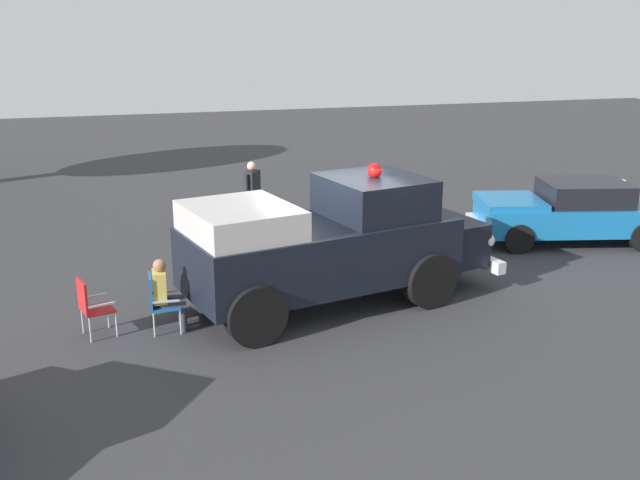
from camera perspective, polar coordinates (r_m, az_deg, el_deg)
ground_plane at (r=14.52m, az=0.75°, el=-4.32°), size 60.00×60.00×0.00m
vintage_fire_truck at (r=13.79m, az=0.85°, el=-0.20°), size 3.53×6.29×2.59m
classic_hot_rod at (r=18.79m, az=18.25°, el=2.08°), size 2.80×4.67×1.46m
lawn_chair_near_truck at (r=13.06m, az=-12.11°, el=-4.37°), size 0.53×0.52×1.02m
lawn_chair_by_car at (r=13.13m, az=-16.96°, el=-4.62°), size 0.62×0.62×1.02m
lawn_chair_spare at (r=21.64m, az=21.28°, el=3.18°), size 0.66×0.66×1.02m
spectator_seated at (r=13.02m, az=-11.56°, el=-3.89°), size 0.41×0.55×1.29m
spectator_standing at (r=19.24m, az=-5.15°, el=3.84°), size 0.54×0.50×1.68m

